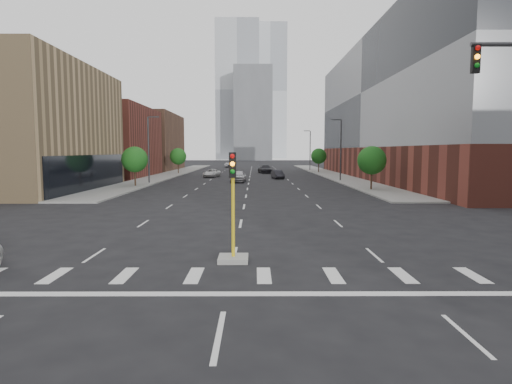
{
  "coord_description": "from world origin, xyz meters",
  "views": [
    {
      "loc": [
        0.88,
        -7.98,
        4.45
      ],
      "look_at": [
        0.93,
        12.3,
        2.5
      ],
      "focal_mm": 30.0,
      "sensor_mm": 36.0,
      "label": 1
    }
  ],
  "objects_px": {
    "car_near_left": "(238,176)",
    "car_deep_right": "(265,169)",
    "car_mid_right": "(278,174)",
    "median_traffic_signal": "(233,238)",
    "car_distant": "(228,165)",
    "car_far_left": "(212,173)"
  },
  "relations": [
    {
      "from": "car_near_left",
      "to": "car_mid_right",
      "type": "height_order",
      "value": "car_near_left"
    },
    {
      "from": "car_far_left",
      "to": "car_distant",
      "type": "height_order",
      "value": "car_distant"
    },
    {
      "from": "car_mid_right",
      "to": "car_distant",
      "type": "distance_m",
      "value": 47.49
    },
    {
      "from": "car_mid_right",
      "to": "median_traffic_signal",
      "type": "bearing_deg",
      "value": -103.92
    },
    {
      "from": "car_far_left",
      "to": "car_deep_right",
      "type": "distance_m",
      "value": 15.84
    },
    {
      "from": "car_near_left",
      "to": "car_deep_right",
      "type": "distance_m",
      "value": 24.98
    },
    {
      "from": "median_traffic_signal",
      "to": "car_mid_right",
      "type": "bearing_deg",
      "value": 84.99
    },
    {
      "from": "median_traffic_signal",
      "to": "car_mid_right",
      "type": "xyz_separation_m",
      "value": [
        4.53,
        51.61,
        -0.28
      ]
    },
    {
      "from": "median_traffic_signal",
      "to": "car_near_left",
      "type": "bearing_deg",
      "value": 91.94
    },
    {
      "from": "car_far_left",
      "to": "car_deep_right",
      "type": "relative_size",
      "value": 0.84
    },
    {
      "from": "car_near_left",
      "to": "car_far_left",
      "type": "xyz_separation_m",
      "value": [
        -5.0,
        11.88,
        -0.18
      ]
    },
    {
      "from": "car_mid_right",
      "to": "car_near_left",
      "type": "bearing_deg",
      "value": -137.96
    },
    {
      "from": "car_deep_right",
      "to": "car_distant",
      "type": "distance_m",
      "value": 30.53
    },
    {
      "from": "median_traffic_signal",
      "to": "car_distant",
      "type": "relative_size",
      "value": 1.02
    },
    {
      "from": "car_mid_right",
      "to": "car_far_left",
      "type": "bearing_deg",
      "value": 149.12
    },
    {
      "from": "car_distant",
      "to": "car_mid_right",
      "type": "bearing_deg",
      "value": -85.7
    },
    {
      "from": "car_near_left",
      "to": "car_deep_right",
      "type": "relative_size",
      "value": 0.87
    },
    {
      "from": "median_traffic_signal",
      "to": "car_mid_right",
      "type": "height_order",
      "value": "median_traffic_signal"
    },
    {
      "from": "car_deep_right",
      "to": "car_distant",
      "type": "bearing_deg",
      "value": 98.96
    },
    {
      "from": "median_traffic_signal",
      "to": "car_deep_right",
      "type": "xyz_separation_m",
      "value": [
        2.95,
        68.77,
        -0.14
      ]
    },
    {
      "from": "median_traffic_signal",
      "to": "car_near_left",
      "type": "distance_m",
      "value": 44.21
    },
    {
      "from": "car_far_left",
      "to": "car_distant",
      "type": "relative_size",
      "value": 1.13
    }
  ]
}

